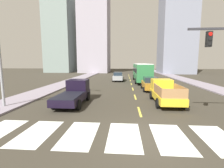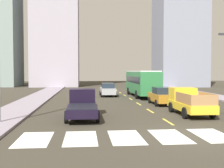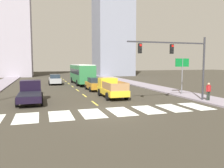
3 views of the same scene
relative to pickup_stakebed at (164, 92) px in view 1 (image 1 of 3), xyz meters
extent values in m
plane|color=#363228|center=(-2.47, -6.98, -0.94)|extent=(160.00, 160.00, 0.00)
cube|color=gray|center=(8.53, 11.02, -0.86)|extent=(3.19, 110.00, 0.15)
cube|color=gray|center=(-13.46, 11.02, -0.86)|extent=(3.19, 110.00, 0.15)
cube|color=silver|center=(-8.03, -6.98, -0.93)|extent=(1.59, 3.18, 0.01)
cube|color=silver|center=(-5.80, -6.98, -0.93)|extent=(1.59, 3.18, 0.01)
cube|color=silver|center=(-3.58, -6.98, -0.93)|extent=(1.59, 3.18, 0.01)
cube|color=silver|center=(-1.35, -6.98, -0.93)|extent=(1.59, 3.18, 0.01)
cube|color=silver|center=(0.87, -6.98, -0.93)|extent=(1.59, 3.18, 0.01)
cube|color=gold|center=(-2.47, -2.98, -0.93)|extent=(0.16, 2.40, 0.01)
cube|color=gold|center=(-2.47, 2.02, -0.93)|extent=(0.16, 2.40, 0.01)
cube|color=gold|center=(-2.47, 7.02, -0.93)|extent=(0.16, 2.40, 0.01)
cube|color=gold|center=(-2.47, 12.02, -0.93)|extent=(0.16, 2.40, 0.01)
cube|color=gold|center=(-2.47, 17.02, -0.93)|extent=(0.16, 2.40, 0.01)
cube|color=gold|center=(-2.47, 22.02, -0.93)|extent=(0.16, 2.40, 0.01)
cube|color=gold|center=(-2.47, 27.02, -0.93)|extent=(0.16, 2.40, 0.01)
cube|color=gold|center=(-2.47, 32.02, -0.93)|extent=(0.16, 2.40, 0.01)
cube|color=gold|center=(0.00, -0.44, -0.26)|extent=(1.96, 5.20, 0.56)
cube|color=gold|center=(0.00, 1.26, 0.52)|extent=(1.84, 1.60, 1.00)
cube|color=#19232D|center=(0.00, 1.70, 0.70)|extent=(1.72, 0.08, 0.56)
cube|color=gold|center=(0.00, -1.39, 0.05)|extent=(1.84, 3.30, 0.06)
cylinder|color=black|center=(-0.98, 1.12, -0.54)|extent=(0.22, 0.80, 0.80)
cylinder|color=black|center=(0.98, 1.12, -0.54)|extent=(0.22, 0.80, 0.80)
cylinder|color=black|center=(-0.98, -2.00, -0.54)|extent=(0.22, 0.80, 0.80)
cylinder|color=black|center=(0.98, -2.00, -0.54)|extent=(0.22, 0.80, 0.80)
cube|color=#986F45|center=(-0.90, -1.39, 0.43)|extent=(0.06, 3.17, 0.70)
cube|color=#986F45|center=(0.90, -1.39, 0.43)|extent=(0.06, 3.17, 0.70)
cube|color=#986F45|center=(0.00, -2.97, 0.43)|extent=(1.80, 0.06, 0.70)
cube|color=black|center=(-8.00, -1.37, -0.26)|extent=(1.96, 5.20, 0.56)
cube|color=black|center=(-8.00, 0.33, 0.52)|extent=(1.84, 1.60, 1.00)
cube|color=#19232D|center=(-8.00, 0.77, 0.70)|extent=(1.72, 0.08, 0.56)
cube|color=black|center=(-8.00, -2.32, 0.05)|extent=(1.84, 3.30, 0.06)
cylinder|color=black|center=(-8.98, 0.19, -0.54)|extent=(0.22, 0.80, 0.80)
cylinder|color=black|center=(-7.02, 0.19, -0.54)|extent=(0.22, 0.80, 0.80)
cylinder|color=black|center=(-8.98, -2.93, -0.54)|extent=(0.22, 0.80, 0.80)
cylinder|color=black|center=(-7.02, -2.93, -0.54)|extent=(0.22, 0.80, 0.80)
cube|color=#2B713E|center=(-0.51, 15.05, 0.91)|extent=(2.50, 10.80, 2.70)
cube|color=#19232D|center=(-0.51, 15.05, 1.26)|extent=(2.52, 9.94, 0.80)
cube|color=silver|center=(-0.51, 15.05, 2.32)|extent=(2.40, 10.37, 0.12)
cylinder|color=black|center=(-1.76, 18.40, -0.44)|extent=(0.22, 1.00, 1.00)
cylinder|color=black|center=(0.74, 18.40, -0.44)|extent=(0.22, 1.00, 1.00)
cylinder|color=black|center=(-1.76, 12.08, -0.44)|extent=(0.22, 1.00, 1.00)
cylinder|color=black|center=(0.74, 12.08, -0.44)|extent=(0.22, 1.00, 1.00)
cube|color=#A8701F|center=(-0.32, 6.20, -0.24)|extent=(1.80, 4.40, 0.76)
cube|color=#1E2833|center=(-0.32, 6.05, 0.46)|extent=(1.58, 2.11, 0.64)
cylinder|color=black|center=(-1.22, 7.56, -0.62)|extent=(0.22, 0.64, 0.64)
cylinder|color=black|center=(0.58, 7.56, -0.62)|extent=(0.22, 0.64, 0.64)
cylinder|color=black|center=(-1.22, 4.83, -0.62)|extent=(0.22, 0.64, 0.64)
cylinder|color=black|center=(0.58, 4.83, -0.62)|extent=(0.22, 0.64, 0.64)
cube|color=#95979B|center=(-4.84, 16.09, -0.24)|extent=(1.80, 4.40, 0.76)
cube|color=#1E2833|center=(-4.84, 15.94, 0.46)|extent=(1.58, 2.11, 0.64)
cylinder|color=black|center=(-5.74, 17.45, -0.62)|extent=(0.22, 0.64, 0.64)
cylinder|color=black|center=(-3.94, 17.45, -0.62)|extent=(0.22, 0.64, 0.64)
cylinder|color=black|center=(-5.74, 14.72, -0.62)|extent=(0.22, 0.64, 0.64)
cylinder|color=black|center=(-3.94, 14.72, -0.62)|extent=(0.22, 0.64, 0.64)
cube|color=black|center=(1.02, -5.02, 3.91)|extent=(0.28, 0.24, 0.84)
cylinder|color=red|center=(1.02, -5.15, 4.17)|extent=(0.20, 0.04, 0.20)
cylinder|color=black|center=(1.02, -5.15, 3.91)|extent=(0.20, 0.04, 0.20)
cylinder|color=black|center=(1.02, -5.15, 3.65)|extent=(0.20, 0.04, 0.20)
cube|color=gray|center=(12.48, 38.80, 13.60)|extent=(9.79, 10.01, 29.08)
cube|color=gray|center=(-26.61, 42.90, 13.09)|extent=(8.95, 10.02, 28.05)
camera|label=1|loc=(-3.59, -14.49, 2.67)|focal=25.77mm
camera|label=2|loc=(-7.81, -20.69, 2.33)|focal=45.30mm
camera|label=3|loc=(-7.02, -22.80, 2.73)|focal=36.48mm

